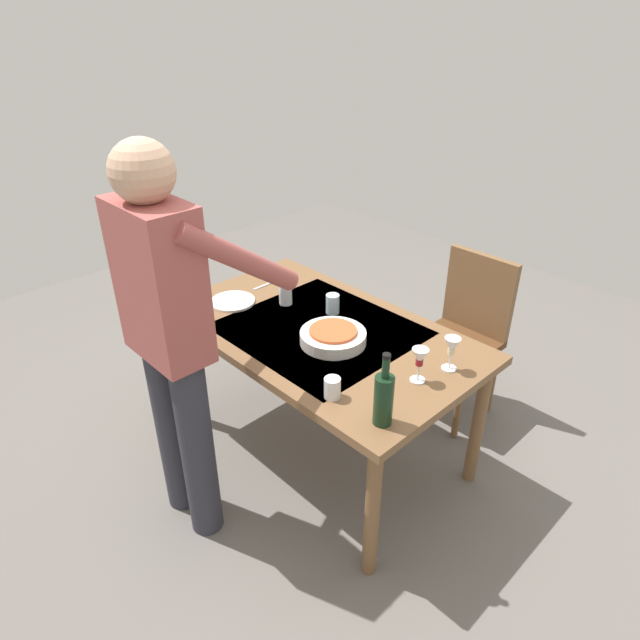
{
  "coord_description": "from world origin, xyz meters",
  "views": [
    {
      "loc": [
        -1.61,
        1.55,
        2.04
      ],
      "look_at": [
        0.0,
        0.0,
        0.77
      ],
      "focal_mm": 30.83,
      "sensor_mm": 36.0,
      "label": 1
    }
  ],
  "objects_px": {
    "dining_table": "(320,342)",
    "wine_glass_right": "(420,359)",
    "wine_bottle": "(384,398)",
    "serving_bowl_pasta": "(333,336)",
    "water_cup_far_left": "(285,295)",
    "water_cup_near_left": "(333,304)",
    "chair_near": "(465,326)",
    "person_server": "(172,332)",
    "wine_glass_left": "(452,348)",
    "dinner_plate_near": "(233,301)",
    "water_cup_near_right": "(332,388)"
  },
  "relations": [
    {
      "from": "dining_table",
      "to": "wine_glass_right",
      "type": "height_order",
      "value": "wine_glass_right"
    },
    {
      "from": "dining_table",
      "to": "wine_bottle",
      "type": "distance_m",
      "value": 0.73
    },
    {
      "from": "wine_bottle",
      "to": "serving_bowl_pasta",
      "type": "relative_size",
      "value": 0.99
    },
    {
      "from": "water_cup_far_left",
      "to": "water_cup_near_left",
      "type": "bearing_deg",
      "value": -155.96
    },
    {
      "from": "chair_near",
      "to": "person_server",
      "type": "distance_m",
      "value": 1.64
    },
    {
      "from": "wine_glass_left",
      "to": "dining_table",
      "type": "bearing_deg",
      "value": 14.87
    },
    {
      "from": "wine_glass_left",
      "to": "dinner_plate_near",
      "type": "xyz_separation_m",
      "value": [
        1.12,
        0.3,
        -0.1
      ]
    },
    {
      "from": "water_cup_near_right",
      "to": "person_server",
      "type": "bearing_deg",
      "value": 37.9
    },
    {
      "from": "dining_table",
      "to": "serving_bowl_pasta",
      "type": "xyz_separation_m",
      "value": [
        -0.13,
        0.04,
        0.11
      ]
    },
    {
      "from": "person_server",
      "to": "chair_near",
      "type": "bearing_deg",
      "value": -103.58
    },
    {
      "from": "water_cup_near_left",
      "to": "water_cup_near_right",
      "type": "bearing_deg",
      "value": 134.88
    },
    {
      "from": "dining_table",
      "to": "wine_glass_left",
      "type": "bearing_deg",
      "value": -165.13
    },
    {
      "from": "wine_glass_left",
      "to": "water_cup_far_left",
      "type": "height_order",
      "value": "wine_glass_left"
    },
    {
      "from": "dining_table",
      "to": "serving_bowl_pasta",
      "type": "bearing_deg",
      "value": 162.43
    },
    {
      "from": "wine_bottle",
      "to": "water_cup_far_left",
      "type": "distance_m",
      "value": 1.02
    },
    {
      "from": "water_cup_near_left",
      "to": "water_cup_near_right",
      "type": "relative_size",
      "value": 1.13
    },
    {
      "from": "person_server",
      "to": "water_cup_far_left",
      "type": "xyz_separation_m",
      "value": [
        0.23,
        -0.76,
        -0.19
      ]
    },
    {
      "from": "water_cup_far_left",
      "to": "serving_bowl_pasta",
      "type": "height_order",
      "value": "water_cup_far_left"
    },
    {
      "from": "dining_table",
      "to": "water_cup_near_left",
      "type": "height_order",
      "value": "water_cup_near_left"
    },
    {
      "from": "wine_bottle",
      "to": "water_cup_near_right",
      "type": "relative_size",
      "value": 3.44
    },
    {
      "from": "wine_bottle",
      "to": "dinner_plate_near",
      "type": "height_order",
      "value": "wine_bottle"
    },
    {
      "from": "person_server",
      "to": "dining_table",
      "type": "bearing_deg",
      "value": -96.57
    },
    {
      "from": "wine_bottle",
      "to": "wine_glass_left",
      "type": "xyz_separation_m",
      "value": [
        0.03,
        -0.46,
        -0.01
      ]
    },
    {
      "from": "water_cup_near_left",
      "to": "dining_table",
      "type": "bearing_deg",
      "value": 115.37
    },
    {
      "from": "wine_bottle",
      "to": "dinner_plate_near",
      "type": "distance_m",
      "value": 1.17
    },
    {
      "from": "dining_table",
      "to": "water_cup_far_left",
      "type": "xyz_separation_m",
      "value": [
        0.31,
        -0.05,
        0.12
      ]
    },
    {
      "from": "dining_table",
      "to": "water_cup_far_left",
      "type": "relative_size",
      "value": 14.62
    },
    {
      "from": "dining_table",
      "to": "water_cup_near_right",
      "type": "relative_size",
      "value": 17.45
    },
    {
      "from": "wine_glass_left",
      "to": "chair_near",
      "type": "bearing_deg",
      "value": -64.06
    },
    {
      "from": "person_server",
      "to": "water_cup_far_left",
      "type": "distance_m",
      "value": 0.82
    },
    {
      "from": "wine_bottle",
      "to": "water_cup_near_right",
      "type": "xyz_separation_m",
      "value": [
        0.23,
        0.02,
        -0.07
      ]
    },
    {
      "from": "dining_table",
      "to": "wine_glass_right",
      "type": "bearing_deg",
      "value": 179.9
    },
    {
      "from": "water_cup_far_left",
      "to": "wine_glass_left",
      "type": "bearing_deg",
      "value": -173.29
    },
    {
      "from": "water_cup_near_left",
      "to": "water_cup_near_right",
      "type": "xyz_separation_m",
      "value": [
        -0.48,
        0.48,
        -0.01
      ]
    },
    {
      "from": "wine_glass_right",
      "to": "serving_bowl_pasta",
      "type": "bearing_deg",
      "value": 5.01
    },
    {
      "from": "dinner_plate_near",
      "to": "wine_bottle",
      "type": "bearing_deg",
      "value": 171.75
    },
    {
      "from": "water_cup_near_left",
      "to": "dinner_plate_near",
      "type": "bearing_deg",
      "value": 34.08
    },
    {
      "from": "water_cup_near_right",
      "to": "wine_bottle",
      "type": "bearing_deg",
      "value": -174.08
    },
    {
      "from": "serving_bowl_pasta",
      "to": "dining_table",
      "type": "bearing_deg",
      "value": -17.57
    },
    {
      "from": "wine_bottle",
      "to": "water_cup_near_left",
      "type": "relative_size",
      "value": 3.03
    },
    {
      "from": "wine_glass_left",
      "to": "water_cup_far_left",
      "type": "relative_size",
      "value": 1.47
    },
    {
      "from": "person_server",
      "to": "wine_glass_right",
      "type": "bearing_deg",
      "value": -132.81
    },
    {
      "from": "person_server",
      "to": "wine_glass_left",
      "type": "bearing_deg",
      "value": -128.59
    },
    {
      "from": "water_cup_near_right",
      "to": "water_cup_far_left",
      "type": "bearing_deg",
      "value": -27.91
    },
    {
      "from": "water_cup_near_left",
      "to": "serving_bowl_pasta",
      "type": "relative_size",
      "value": 0.33
    },
    {
      "from": "water_cup_far_left",
      "to": "water_cup_near_right",
      "type": "bearing_deg",
      "value": 152.09
    },
    {
      "from": "dining_table",
      "to": "chair_near",
      "type": "xyz_separation_m",
      "value": [
        -0.29,
        -0.83,
        -0.12
      ]
    },
    {
      "from": "dining_table",
      "to": "serving_bowl_pasta",
      "type": "distance_m",
      "value": 0.17
    },
    {
      "from": "dining_table",
      "to": "chair_near",
      "type": "height_order",
      "value": "chair_near"
    },
    {
      "from": "dinner_plate_near",
      "to": "wine_glass_right",
      "type": "bearing_deg",
      "value": -172.94
    }
  ]
}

